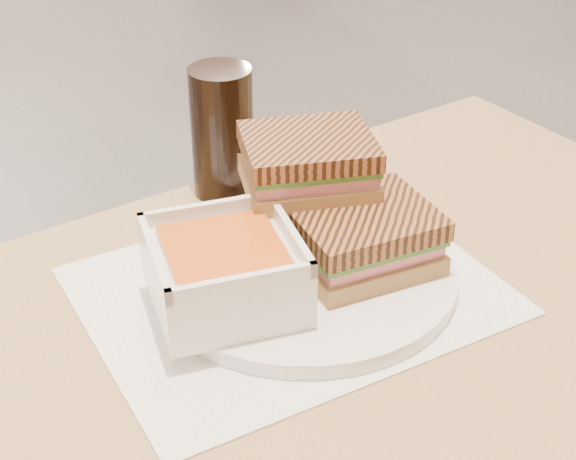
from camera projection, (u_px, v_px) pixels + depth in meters
name	position (u px, v px, depth m)	size (l,w,h in m)	color
tray_liner	(289.00, 291.00, 0.78)	(0.37, 0.29, 0.00)	white
plate	(303.00, 271.00, 0.80)	(0.28, 0.28, 0.02)	white
soup_bowl	(225.00, 273.00, 0.73)	(0.14, 0.14, 0.07)	white
panini_lower	(363.00, 237.00, 0.78)	(0.13, 0.11, 0.06)	#9E7A49
panini_upper	(308.00, 163.00, 0.80)	(0.14, 0.13, 0.05)	#9E7A49
cola_glass	(222.00, 132.00, 0.90)	(0.07, 0.07, 0.14)	black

